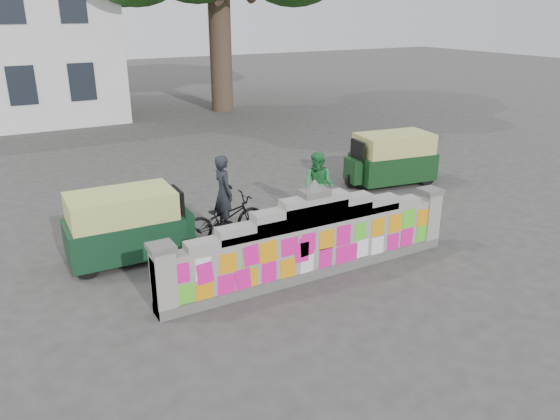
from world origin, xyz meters
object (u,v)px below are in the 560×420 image
at_px(cyclist_rider, 224,203).
at_px(rickshaw_left, 127,225).
at_px(rickshaw_right, 391,158).
at_px(pedestrian, 318,185).
at_px(cyclist_bike, 225,218).

relative_size(cyclist_rider, rickshaw_left, 0.64).
bearing_deg(rickshaw_right, pedestrian, 27.93).
bearing_deg(rickshaw_right, cyclist_rider, 20.98).
distance_m(cyclist_bike, cyclist_rider, 0.36).
distance_m(cyclist_rider, rickshaw_left, 2.21).
bearing_deg(rickshaw_left, pedestrian, 3.21).
bearing_deg(cyclist_bike, rickshaw_left, 89.29).
height_order(cyclist_rider, rickshaw_left, cyclist_rider).
relative_size(cyclist_rider, rickshaw_right, 0.61).
bearing_deg(cyclist_rider, cyclist_bike, 0.00).
height_order(pedestrian, rickshaw_left, pedestrian).
bearing_deg(cyclist_bike, cyclist_rider, 0.00).
relative_size(cyclist_bike, pedestrian, 1.17).
xyz_separation_m(cyclist_bike, cyclist_rider, (0.00, 0.00, 0.36)).
xyz_separation_m(cyclist_bike, pedestrian, (2.66, 0.17, 0.32)).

